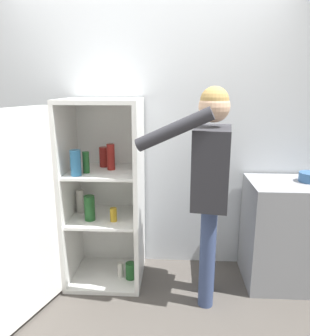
% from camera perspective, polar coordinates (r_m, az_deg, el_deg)
% --- Properties ---
extents(ground_plane, '(12.00, 12.00, 0.00)m').
position_cam_1_polar(ground_plane, '(2.62, -3.22, -25.84)').
color(ground_plane, '#4C4742').
extents(wall_back, '(7.00, 0.06, 2.55)m').
position_cam_1_polar(wall_back, '(3.01, -1.45, 6.33)').
color(wall_back, silver).
rests_on(wall_back, ground_plane).
extents(refrigerator, '(0.90, 1.19, 1.58)m').
position_cam_1_polar(refrigerator, '(2.78, -11.34, -4.89)').
color(refrigerator, white).
rests_on(refrigerator, ground_plane).
extents(person, '(0.72, 0.60, 1.68)m').
position_cam_1_polar(person, '(2.46, 9.58, -0.69)').
color(person, '#384770').
rests_on(person, ground_plane).
extents(counter, '(0.67, 0.55, 0.91)m').
position_cam_1_polar(counter, '(3.08, 21.83, -10.48)').
color(counter, gray).
rests_on(counter, ground_plane).
extents(bowl, '(0.18, 0.18, 0.08)m').
position_cam_1_polar(bowl, '(3.00, 25.38, -1.45)').
color(bowl, '#335B8E').
rests_on(bowl, counter).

